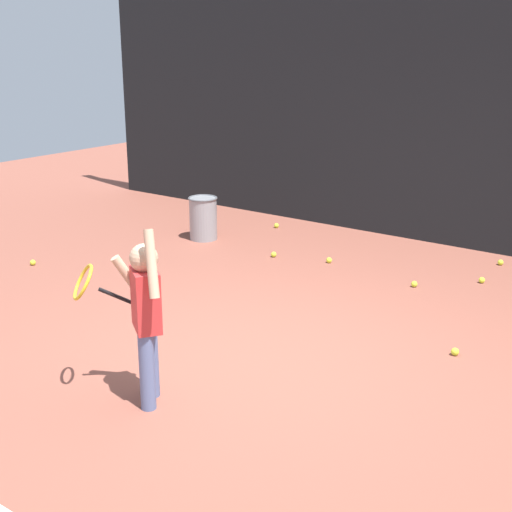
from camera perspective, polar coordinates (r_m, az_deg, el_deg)
name	(u,v)px	position (r m, az deg, el deg)	size (l,w,h in m)	color
ground_plane	(263,357)	(5.96, 0.61, -8.13)	(20.00, 20.00, 0.00)	brown
court_line_baseline	(5,512)	(4.46, -19.58, -18.88)	(9.00, 0.05, 0.00)	white
back_fence_windscreen	(463,88)	(9.05, 16.35, 12.83)	(11.59, 0.08, 3.91)	black
fence_post_0	(133,69)	(12.25, -9.87, 14.62)	(0.09, 0.09, 4.06)	slate
fence_post_1	(465,82)	(9.11, 16.52, 13.32)	(0.09, 0.09, 4.06)	slate
tennis_player	(144,309)	(5.04, -9.06, -4.24)	(0.89, 0.52, 1.35)	slate
ball_hopper	(203,218)	(9.27, -4.28, 3.10)	(0.38, 0.38, 0.56)	gray
tennis_ball_0	(501,262)	(8.73, 19.11, -0.49)	(0.07, 0.07, 0.07)	#CCE033
tennis_ball_1	(33,263)	(8.64, -17.55, -0.50)	(0.07, 0.07, 0.07)	#CCE033
tennis_ball_3	(329,260)	(8.37, 5.91, -0.34)	(0.07, 0.07, 0.07)	#CCE033
tennis_ball_4	(414,284)	(7.72, 12.64, -2.22)	(0.07, 0.07, 0.07)	#CCE033
tennis_ball_5	(482,280)	(8.03, 17.74, -1.87)	(0.07, 0.07, 0.07)	#CCE033
tennis_ball_6	(274,254)	(8.55, 1.44, 0.13)	(0.07, 0.07, 0.07)	#CCE033
tennis_ball_7	(455,352)	(6.20, 15.75, -7.44)	(0.07, 0.07, 0.07)	#CCE033
tennis_ball_8	(276,226)	(9.86, 1.66, 2.47)	(0.07, 0.07, 0.07)	#CCE033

